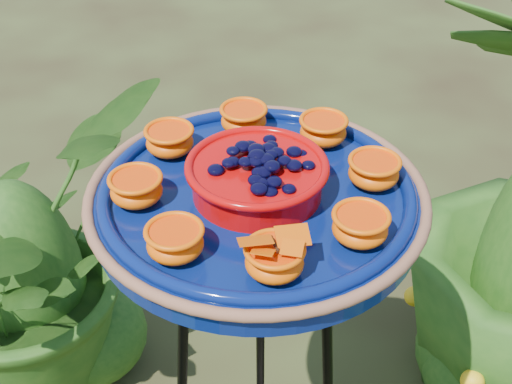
{
  "coord_description": "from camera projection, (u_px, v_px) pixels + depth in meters",
  "views": [
    {
      "loc": [
        -0.12,
        -0.65,
        1.53
      ],
      "look_at": [
        0.03,
        0.09,
        0.96
      ],
      "focal_mm": 50.0,
      "sensor_mm": 36.0,
      "label": 1
    }
  ],
  "objects": [
    {
      "name": "shrub_back_left",
      "position": [
        20.0,
        256.0,
        1.7
      ],
      "size": [
        0.89,
        0.92,
        0.78
      ],
      "primitive_type": "imported",
      "rotation": [
        0.0,
        0.0,
        1.02
      ],
      "color": "#1F4C14",
      "rests_on": "ground"
    },
    {
      "name": "feeder_dish",
      "position": [
        257.0,
        194.0,
        0.98
      ],
      "size": [
        0.55,
        0.55,
        0.11
      ],
      "rotation": [
        0.0,
        0.0,
        -0.25
      ],
      "color": "#071756",
      "rests_on": "tripod_stand"
    },
    {
      "name": "tripod_stand",
      "position": [
        257.0,
        378.0,
        1.22
      ],
      "size": [
        0.4,
        0.4,
        0.9
      ],
      "rotation": [
        0.0,
        0.0,
        -0.25
      ],
      "color": "black",
      "rests_on": "ground"
    }
  ]
}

